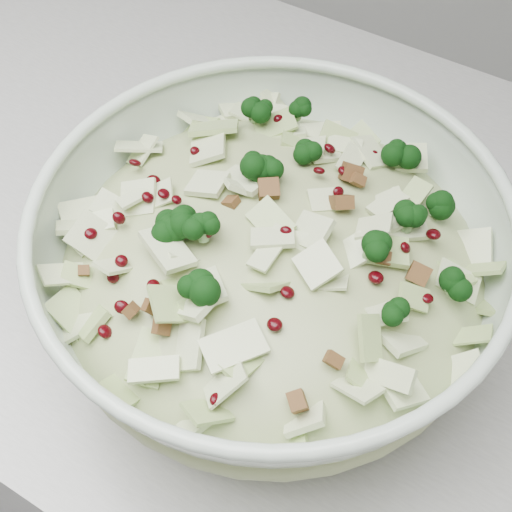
% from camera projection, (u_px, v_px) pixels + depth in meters
% --- Properties ---
extents(counter, '(3.60, 0.60, 0.90)m').
position_uv_depth(counter, '(342.00, 465.00, 0.94)').
color(counter, '#BBBAB5').
rests_on(counter, floor).
extents(mixing_bowl, '(0.42, 0.42, 0.13)m').
position_uv_depth(mixing_bowl, '(271.00, 270.00, 0.50)').
color(mixing_bowl, silver).
rests_on(mixing_bowl, counter).
extents(salad, '(0.42, 0.42, 0.13)m').
position_uv_depth(salad, '(272.00, 252.00, 0.48)').
color(salad, tan).
rests_on(salad, mixing_bowl).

